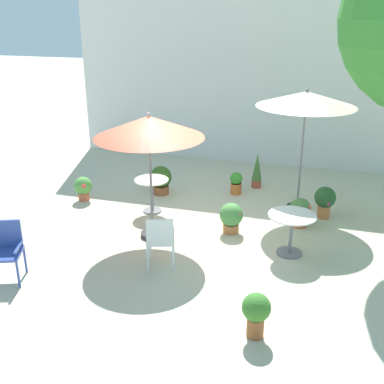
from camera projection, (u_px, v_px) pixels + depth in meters
ground_plane at (190, 230)px, 9.12m from camera, size 60.00×60.00×0.00m
villa_facade at (242, 70)px, 12.46m from camera, size 9.22×0.30×4.99m
patio_umbrella_0 at (149, 128)px, 8.12m from camera, size 1.94×1.94×2.35m
patio_umbrella_1 at (306, 101)px, 9.21m from camera, size 1.97×1.97×2.56m
cafe_table_0 at (152, 189)px, 9.77m from camera, size 0.70×0.70×0.72m
cafe_table_1 at (291, 227)px, 8.05m from camera, size 0.82×0.82×0.74m
patio_chair_0 at (160, 238)px, 7.60m from camera, size 0.57×0.57×0.93m
patio_chair_1 at (5, 247)px, 7.31m from camera, size 0.64×0.63×0.94m
potted_plant_0 at (325, 200)px, 9.53m from camera, size 0.43×0.43×0.66m
potted_plant_1 at (300, 211)px, 9.18m from camera, size 0.41×0.41×0.58m
potted_plant_2 at (161, 179)px, 10.78m from camera, size 0.50×0.50×0.66m
potted_plant_3 at (256, 312)px, 6.03m from camera, size 0.38×0.38×0.63m
potted_plant_4 at (231, 217)px, 8.92m from camera, size 0.45×0.45×0.58m
potted_plant_5 at (83, 187)px, 10.44m from camera, size 0.39×0.39×0.54m
potted_plant_6 at (236, 183)px, 10.81m from camera, size 0.28×0.28×0.52m
potted_plant_7 at (257, 170)px, 11.15m from camera, size 0.24×0.24×0.85m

